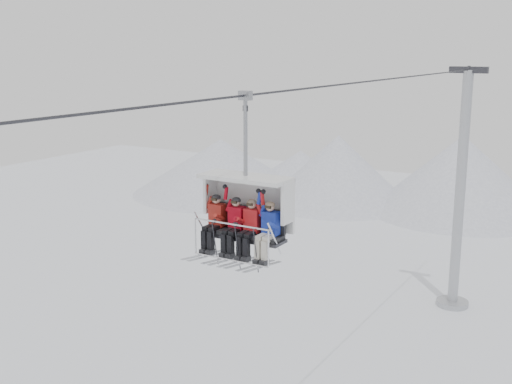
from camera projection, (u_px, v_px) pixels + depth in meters
The scene contains 8 objects.
ridgeline at pixel (496, 190), 53.76m from camera, with size 72.00×21.00×7.00m.
lift_tower_right at pixel (459, 208), 35.53m from camera, with size 2.00×1.80×13.48m.
haul_cable at pixel (256, 94), 15.45m from camera, with size 0.06×0.06×50.00m, color #2F2F35.
chairlift_carrier at pixel (248, 204), 15.71m from camera, with size 2.26×1.17×3.98m.
skier_far_left at pixel (215, 221), 15.96m from camera, with size 0.39×1.69×1.55m.
skier_center_left at pixel (234, 224), 15.66m from camera, with size 0.39×1.69×1.55m.
skier_center_right at pixel (250, 226), 15.44m from camera, with size 0.39×1.69×1.55m.
skier_far_right at pixel (268, 229), 15.19m from camera, with size 0.39×1.69×1.55m.
Camera 1 is at (7.98, -13.39, 14.36)m, focal length 45.00 mm.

